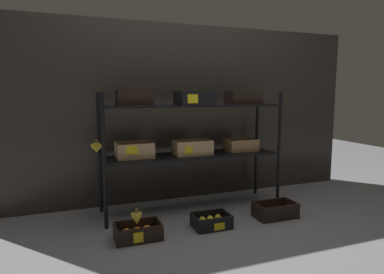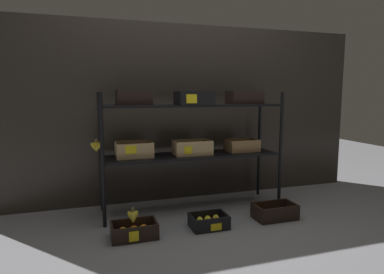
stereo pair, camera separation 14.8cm
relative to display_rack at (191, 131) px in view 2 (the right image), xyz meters
name	(u,v)px [view 2 (the right image)]	position (x,y,z in m)	size (l,w,h in m)	color
ground_plane	(192,208)	(0.01, 0.00, -0.77)	(10.00, 10.00, 0.00)	gray
storefront_wall	(180,113)	(0.01, 0.41, 0.14)	(4.08, 0.12, 1.82)	#2D2823
display_rack	(191,131)	(0.00, 0.00, 0.00)	(1.79, 0.45, 1.15)	black
crate_ground_orange	(134,232)	(-0.62, -0.50, -0.72)	(0.36, 0.22, 0.12)	black
crate_ground_lemon	(209,222)	(0.01, -0.49, -0.72)	(0.31, 0.22, 0.11)	black
crate_ground_tangerine	(275,213)	(0.64, -0.48, -0.72)	(0.38, 0.22, 0.14)	black
banana_bunch_loose	(133,216)	(-0.62, -0.50, -0.59)	(0.10, 0.05, 0.12)	brown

